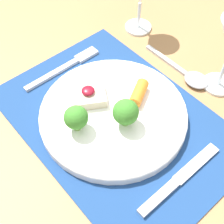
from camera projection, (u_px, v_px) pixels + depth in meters
dining_table at (116, 145)px, 0.69m from camera, size 1.11×1.13×0.73m
placemat at (116, 121)px, 0.61m from camera, size 0.46×0.32×0.00m
dinner_plate at (111, 114)px, 0.60m from camera, size 0.29×0.29×0.08m
fork at (68, 66)px, 0.70m from camera, size 0.02×0.19×0.01m
knife at (175, 183)px, 0.53m from camera, size 0.02×0.19×0.01m
spoon at (191, 76)px, 0.68m from camera, size 0.18×0.05×0.02m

